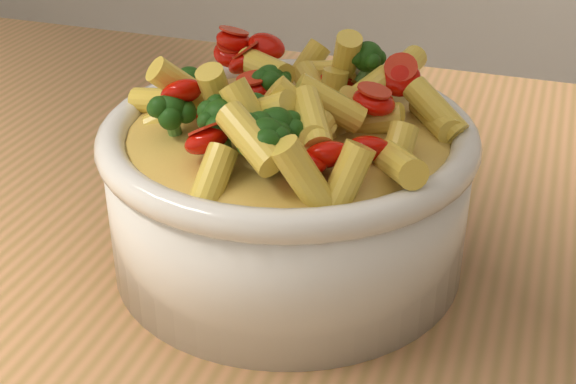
% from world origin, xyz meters
% --- Properties ---
extents(table, '(1.20, 0.80, 0.90)m').
position_xyz_m(table, '(0.00, 0.00, 0.80)').
color(table, '#AA7248').
rests_on(table, ground).
extents(serving_bowl, '(0.26, 0.26, 0.11)m').
position_xyz_m(serving_bowl, '(0.09, -0.02, 0.96)').
color(serving_bowl, silver).
rests_on(serving_bowl, table).
extents(pasta_salad, '(0.20, 0.20, 0.05)m').
position_xyz_m(pasta_salad, '(0.09, -0.02, 1.02)').
color(pasta_salad, gold).
rests_on(pasta_salad, serving_bowl).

